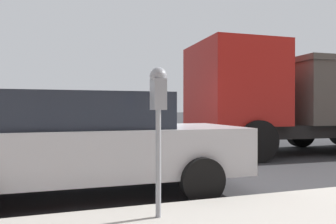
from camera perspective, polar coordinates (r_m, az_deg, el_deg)
ground_plane at (r=6.41m, az=-6.00°, el=-11.31°), size 220.00×220.00×0.00m
parking_meter at (r=3.59m, az=-1.71°, el=1.67°), size 0.21×0.19×1.65m
car_silver at (r=5.20m, az=-14.00°, el=-4.95°), size 2.16×4.74×1.56m
dump_truck at (r=10.79m, az=23.13°, el=2.37°), size 2.96×7.30×3.14m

